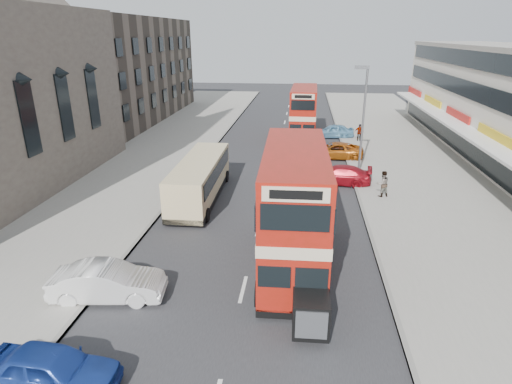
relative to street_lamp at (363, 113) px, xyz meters
The scene contains 19 objects.
ground 19.73m from the street_lamp, 109.92° to the right, with size 160.00×160.00×0.00m, color #28282B.
road_surface 8.33m from the street_lamp, 162.95° to the left, with size 12.00×90.00×0.01m, color #28282B.
pavement_right 7.50m from the street_lamp, 20.06° to the left, with size 12.00×90.00×0.15m, color gray.
pavement_left 19.22m from the street_lamp, behind, with size 12.00×90.00×0.15m, color gray.
kerb_left 13.62m from the street_lamp, behind, with size 0.20×90.00×0.16m, color gray.
kerb_right 5.13m from the street_lamp, 101.90° to the left, with size 0.20×90.00×0.16m, color gray.
brick_terrace 34.86m from the street_lamp, 144.96° to the left, with size 14.00×28.00×12.00m, color #66594C.
street_lamp is the anchor object (origin of this frame).
bus_main 14.70m from the street_lamp, 108.00° to the right, with size 2.94×9.88×5.43m.
bus_second 12.62m from the street_lamp, 110.07° to the left, with size 2.66×9.14×5.01m.
coach 12.76m from the street_lamp, 151.06° to the right, with size 2.56×9.27×2.45m.
car_left_near 25.06m from the street_lamp, 117.78° to the right, with size 1.66×4.13×1.41m, color navy.
car_left_front 21.32m from the street_lamp, 124.64° to the right, with size 1.59×4.56×1.50m, color white.
car_right_a 4.82m from the street_lamp, 129.00° to the right, with size 1.88×4.62×1.34m, color maroon.
car_right_b 6.45m from the street_lamp, 107.17° to the left, with size 2.26×4.90×1.36m, color #B45612.
car_right_c 13.13m from the street_lamp, 95.15° to the left, with size 1.67×4.15×1.42m, color #63A2C7.
pedestrian_near 5.98m from the street_lamp, 76.73° to the right, with size 0.65×0.44×1.76m, color gray.
pedestrian_far 11.67m from the street_lamp, 83.06° to the left, with size 0.97×0.40×1.65m, color gray.
cyclist 5.88m from the street_lamp, 129.15° to the left, with size 0.76×1.60×2.31m.
Camera 1 is at (2.27, -13.03, 10.24)m, focal length 29.34 mm.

